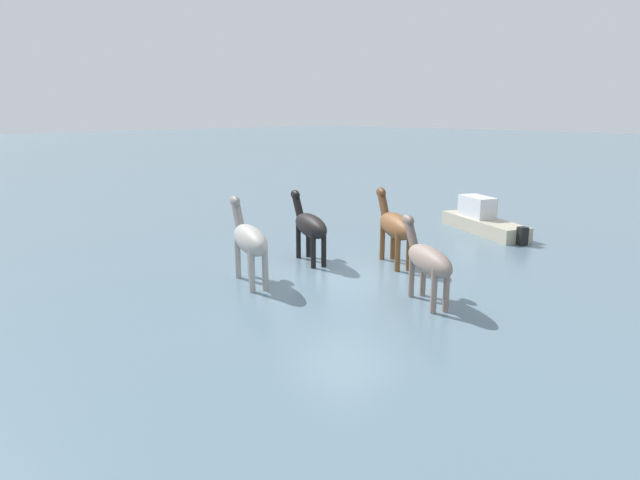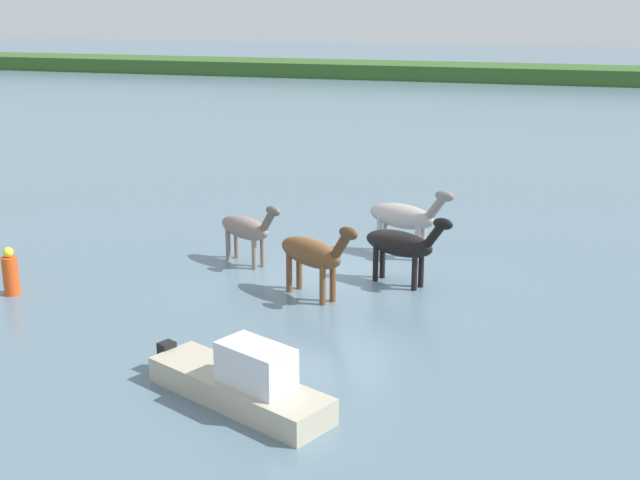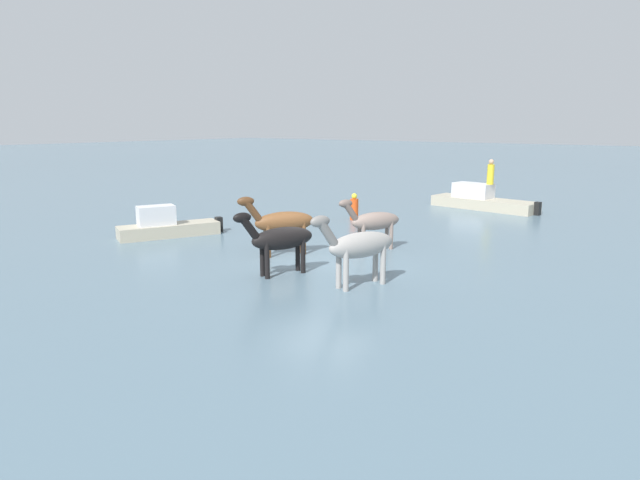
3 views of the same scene
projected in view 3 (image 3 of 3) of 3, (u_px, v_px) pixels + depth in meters
ground_plane at (323, 265)px, 15.98m from camera, size 203.07×203.07×0.00m
horse_dark_mare at (280, 239)px, 14.73m from camera, size 2.30×1.21×1.82m
horse_mid_herd at (359, 246)px, 13.65m from camera, size 2.46×1.24×1.93m
horse_gray_outer at (373, 221)px, 17.67m from camera, size 2.10×1.37×1.72m
horse_dun_straggler at (282, 222)px, 16.94m from camera, size 2.28×1.61×1.91m
boat_motor_center at (482, 202)px, 26.42m from camera, size 2.10×5.35×1.35m
boat_launch_far at (167, 228)px, 19.95m from camera, size 3.72×2.41×1.31m
person_boatman_standing at (491, 173)px, 25.92m from camera, size 0.32×0.32×1.19m
buoy_channel_marker at (354, 208)px, 23.35m from camera, size 0.36×0.36×1.14m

